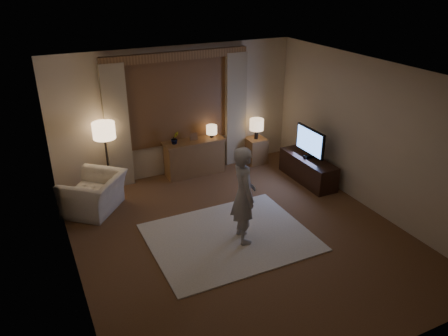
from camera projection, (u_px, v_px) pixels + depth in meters
room at (227, 149)px, 6.87m from camera, size 5.04×5.54×2.64m
rug at (230, 237)px, 6.97m from camera, size 2.50×2.00×0.02m
sideboard at (194, 158)px, 9.00m from camera, size 1.20×0.40×0.70m
picture_frame at (194, 138)px, 8.81m from camera, size 0.16×0.02×0.20m
plant at (175, 138)px, 8.63m from camera, size 0.16×0.13×0.30m
table_lamp_sideboard at (212, 130)px, 8.93m from camera, size 0.22×0.22×0.30m
floor_lamp at (104, 135)px, 7.90m from camera, size 0.41×0.41×1.40m
armchair at (94, 194)px, 7.64m from camera, size 1.31×1.33×0.65m
side_table at (256, 150)px, 9.55m from camera, size 0.40×0.40×0.56m
table_lamp_side at (257, 125)px, 9.31m from camera, size 0.30×0.30×0.44m
tv_stand at (308, 169)px, 8.75m from camera, size 0.45×1.40×0.50m
tv at (310, 142)px, 8.50m from camera, size 0.21×0.84×0.61m
person at (244, 195)px, 6.60m from camera, size 0.47×0.63×1.56m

